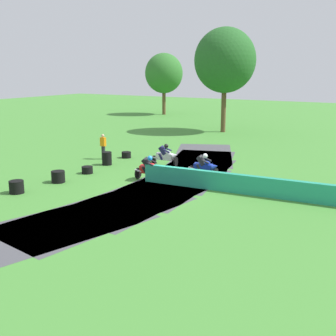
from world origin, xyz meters
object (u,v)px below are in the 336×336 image
(tire_stack_mid_a, at_px, (58,177))
(traffic_cone, at_px, (287,192))
(tire_stack_near, at_px, (17,187))
(motorcycle_trailing_white, at_px, (166,156))
(tire_stack_extra_a, at_px, (126,155))
(tire_stack_far, at_px, (107,158))
(track_marshal, at_px, (103,147))
(motorcycle_chase_blue, at_px, (204,166))
(motorcycle_lead_red, at_px, (150,169))
(tire_stack_mid_b, at_px, (87,170))

(tire_stack_mid_a, distance_m, traffic_cone, 11.35)
(traffic_cone, bearing_deg, tire_stack_near, -152.01)
(motorcycle_trailing_white, bearing_deg, tire_stack_extra_a, 166.56)
(tire_stack_far, xyz_separation_m, track_marshal, (-1.26, 1.23, 0.42))
(motorcycle_trailing_white, distance_m, traffic_cone, 8.33)
(tire_stack_extra_a, distance_m, track_marshal, 1.61)
(motorcycle_chase_blue, bearing_deg, tire_stack_near, -132.50)
(motorcycle_lead_red, bearing_deg, tire_stack_far, 157.19)
(tire_stack_mid_a, relative_size, traffic_cone, 1.57)
(tire_stack_mid_b, distance_m, tire_stack_extra_a, 4.62)
(motorcycle_chase_blue, distance_m, track_marshal, 7.88)
(traffic_cone, bearing_deg, tire_stack_mid_a, -162.18)
(tire_stack_mid_b, bearing_deg, motorcycle_chase_blue, 20.85)
(motorcycle_trailing_white, height_order, tire_stack_near, motorcycle_trailing_white)
(motorcycle_chase_blue, bearing_deg, motorcycle_trailing_white, 156.46)
(tire_stack_far, height_order, traffic_cone, tire_stack_far)
(motorcycle_chase_blue, height_order, tire_stack_mid_b, motorcycle_chase_blue)
(tire_stack_extra_a, bearing_deg, traffic_cone, -16.26)
(tire_stack_mid_a, distance_m, tire_stack_mid_b, 2.24)
(tire_stack_near, height_order, tire_stack_far, tire_stack_far)
(tire_stack_near, relative_size, tire_stack_mid_a, 0.99)
(tire_stack_extra_a, distance_m, traffic_cone, 11.92)
(motorcycle_chase_blue, relative_size, tire_stack_near, 2.48)
(tire_stack_mid_b, relative_size, track_marshal, 0.38)
(tire_stack_near, xyz_separation_m, tire_stack_mid_a, (0.28, 2.42, 0.00))
(tire_stack_near, xyz_separation_m, tire_stack_extra_a, (-0.36, 9.23, -0.10))
(motorcycle_chase_blue, distance_m, tire_stack_mid_a, 7.64)
(motorcycle_lead_red, height_order, tire_stack_mid_a, motorcycle_lead_red)
(motorcycle_chase_blue, xyz_separation_m, motorcycle_trailing_white, (-3.25, 1.41, 0.00))
(tire_stack_mid_a, relative_size, track_marshal, 0.42)
(motorcycle_lead_red, bearing_deg, tire_stack_mid_a, -145.26)
(motorcycle_lead_red, xyz_separation_m, traffic_cone, (6.92, 0.78, -0.43))
(track_marshal, bearing_deg, tire_stack_near, -80.30)
(motorcycle_lead_red, distance_m, track_marshal, 6.34)
(tire_stack_mid_b, relative_size, traffic_cone, 1.39)
(motorcycle_chase_blue, xyz_separation_m, tire_stack_mid_b, (-6.11, -2.33, -0.46))
(tire_stack_mid_a, distance_m, tire_stack_extra_a, 6.84)
(motorcycle_trailing_white, relative_size, tire_stack_far, 2.11)
(track_marshal, height_order, traffic_cone, track_marshal)
(tire_stack_mid_a, bearing_deg, motorcycle_trailing_white, 64.34)
(motorcycle_lead_red, height_order, traffic_cone, motorcycle_lead_red)
(tire_stack_mid_b, relative_size, tire_stack_far, 0.77)
(motorcycle_lead_red, xyz_separation_m, tire_stack_far, (-4.30, 1.81, -0.25))
(tire_stack_near, bearing_deg, track_marshal, 99.70)
(tire_stack_extra_a, bearing_deg, tire_stack_mid_b, -82.04)
(tire_stack_extra_a, height_order, track_marshal, track_marshal)
(tire_stack_mid_b, xyz_separation_m, tire_stack_extra_a, (-0.64, 4.58, 0.00))
(motorcycle_lead_red, distance_m, traffic_cone, 6.97)
(motorcycle_lead_red, xyz_separation_m, tire_stack_near, (-4.16, -5.11, -0.35))
(tire_stack_far, height_order, tire_stack_extra_a, tire_stack_far)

